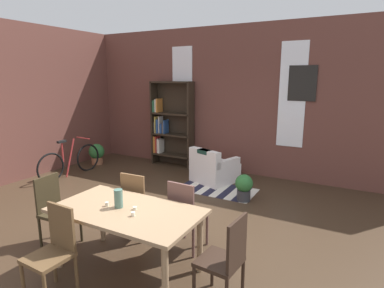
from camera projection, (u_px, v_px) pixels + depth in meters
The scene contains 21 objects.
ground_plane at pixel (144, 231), 4.64m from camera, with size 9.88×9.88×0.00m, color #3C2C1E.
back_wall_brick at pixel (233, 101), 7.29m from camera, with size 8.60×0.12×3.37m, color brown.
window_pane_0 at pixel (182, 92), 7.82m from camera, with size 0.55×0.02×2.19m, color white.
window_pane_1 at pixel (292, 95), 6.58m from camera, with size 0.55×0.02×2.19m, color white.
dining_table at pixel (127, 216), 3.60m from camera, with size 1.72×0.93×0.76m.
vase_on_table at pixel (118, 198), 3.61m from camera, with size 0.10×0.10×0.22m, color #4C7266.
tealight_candle_0 at pixel (135, 208), 3.57m from camera, with size 0.04×0.04×0.03m, color silver.
tealight_candle_1 at pixel (107, 204), 3.66m from camera, with size 0.04×0.04×0.05m, color silver.
tealight_candle_2 at pixel (133, 214), 3.40m from camera, with size 0.04×0.04×0.05m, color silver.
dining_chair_head_right at pixel (226, 258), 3.05m from camera, with size 0.43×0.43×0.95m.
dining_chair_far_right at pixel (186, 213), 4.05m from camera, with size 0.42×0.42×0.95m.
dining_chair_head_left at pixel (55, 208), 4.21m from camera, with size 0.43×0.43×0.95m.
dining_chair_far_left at pixel (138, 202), 4.41m from camera, with size 0.42×0.42×0.95m.
dining_chair_near_left at pixel (54, 249), 3.22m from camera, with size 0.41×0.41×0.95m.
bookshelf_tall at pixel (169, 124), 7.97m from camera, with size 1.11×0.32×2.12m.
armchair_white at pixel (213, 169), 6.79m from camera, with size 1.02×1.02×0.75m.
bicycle_second at pixel (70, 162), 7.19m from camera, with size 0.44×1.68×0.89m.
potted_plant_by_shelf at pixel (244, 186), 5.74m from camera, with size 0.32×0.32×0.50m.
potted_plant_corner at pixel (97, 153), 8.15m from camera, with size 0.40×0.40×0.53m.
striped_rug at pixel (217, 189), 6.35m from camera, with size 1.53×0.83×0.01m.
framed_picture at pixel (302, 83), 6.43m from camera, with size 0.56×0.03×0.72m, color black.
Camera 1 is at (2.66, -3.41, 2.24)m, focal length 29.45 mm.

